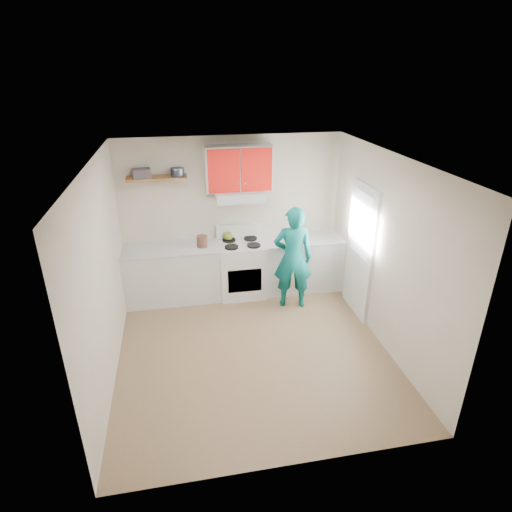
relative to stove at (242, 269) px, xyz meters
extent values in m
plane|color=brown|center=(-0.10, -1.57, -0.46)|extent=(3.80, 3.80, 0.00)
cube|color=white|center=(-0.10, -1.57, 2.14)|extent=(3.60, 3.80, 0.04)
cube|color=beige|center=(-0.10, 0.32, 0.84)|extent=(3.60, 0.04, 2.60)
cube|color=beige|center=(-0.10, -3.47, 0.84)|extent=(3.60, 0.04, 2.60)
cube|color=beige|center=(-1.90, -1.57, 0.84)|extent=(0.04, 3.80, 2.60)
cube|color=beige|center=(1.70, -1.57, 0.84)|extent=(0.04, 3.80, 2.60)
cube|color=white|center=(1.68, -0.88, 0.56)|extent=(0.05, 0.85, 2.05)
cube|color=white|center=(1.65, -0.88, 0.99)|extent=(0.01, 0.55, 0.95)
cube|color=silver|center=(-1.14, 0.02, -0.01)|extent=(1.52, 0.60, 0.90)
cube|color=silver|center=(1.04, 0.02, -0.01)|extent=(1.32, 0.60, 0.90)
cube|color=white|center=(0.00, 0.00, 0.00)|extent=(0.76, 0.65, 0.92)
cube|color=silver|center=(0.00, 0.10, 1.24)|extent=(0.76, 0.44, 0.15)
cube|color=red|center=(0.00, 0.16, 1.66)|extent=(1.02, 0.33, 0.70)
cube|color=brown|center=(-1.25, 0.18, 1.56)|extent=(0.90, 0.30, 0.04)
cube|color=#443C44|center=(-1.46, 0.16, 1.65)|extent=(0.29, 0.23, 0.14)
cylinder|color=#333D4C|center=(-0.94, 0.17, 1.64)|extent=(0.23, 0.23, 0.12)
ellipsoid|color=olive|center=(-0.20, 0.18, 0.53)|extent=(0.23, 0.23, 0.15)
cylinder|color=#503123|center=(-0.63, -0.01, 0.54)|extent=(0.22, 0.22, 0.21)
cube|color=olive|center=(0.94, -0.09, 0.45)|extent=(0.31, 0.26, 0.02)
cube|color=red|center=(1.50, -0.06, 0.44)|extent=(0.31, 0.26, 0.01)
imported|color=#0B6661|center=(0.73, -0.53, 0.38)|extent=(0.68, 0.51, 1.67)
camera|label=1|loc=(-0.95, -6.27, 3.12)|focal=29.55mm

